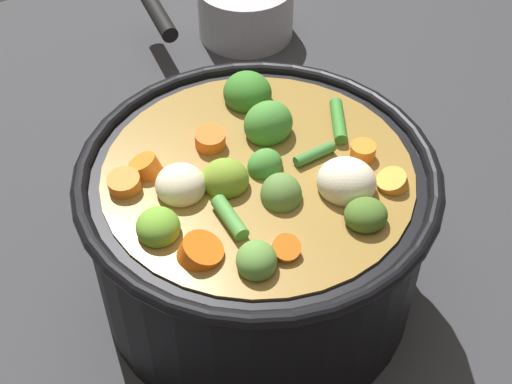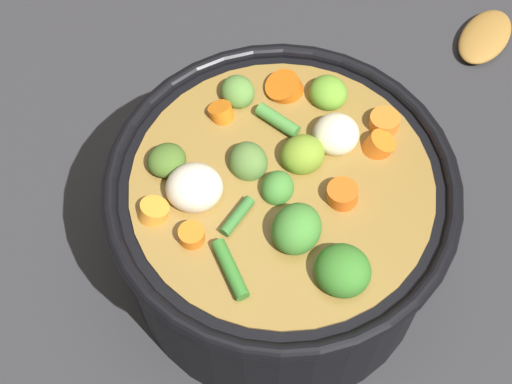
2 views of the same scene
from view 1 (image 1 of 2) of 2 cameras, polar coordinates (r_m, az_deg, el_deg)
ground_plane at (r=0.60m, az=0.12°, el=-7.43°), size 1.10×1.10×0.00m
cooking_pot at (r=0.55m, az=0.14°, el=-2.87°), size 0.26×0.26×0.16m
small_saucepan at (r=0.87m, az=-1.10°, el=14.16°), size 0.18×0.12×0.06m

